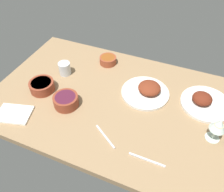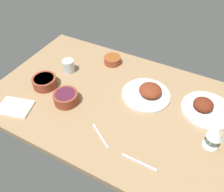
% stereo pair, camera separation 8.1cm
% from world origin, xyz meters
% --- Properties ---
extents(dining_table, '(1.40, 0.90, 0.04)m').
position_xyz_m(dining_table, '(0.00, 0.00, 0.02)').
color(dining_table, '#937551').
rests_on(dining_table, ground).
extents(plate_center_main, '(0.28, 0.28, 0.07)m').
position_xyz_m(plate_center_main, '(0.17, 0.12, 0.06)').
color(plate_center_main, silver).
rests_on(plate_center_main, dining_table).
extents(plate_near_viewer, '(0.28, 0.28, 0.08)m').
position_xyz_m(plate_near_viewer, '(0.50, 0.16, 0.06)').
color(plate_near_viewer, silver).
rests_on(plate_near_viewer, dining_table).
extents(bowl_sauce, '(0.15, 0.15, 0.06)m').
position_xyz_m(bowl_sauce, '(-0.41, -0.09, 0.07)').
color(bowl_sauce, brown).
rests_on(bowl_sauce, dining_table).
extents(bowl_soup, '(0.11, 0.11, 0.05)m').
position_xyz_m(bowl_soup, '(-0.15, 0.30, 0.07)').
color(bowl_soup, brown).
rests_on(bowl_soup, dining_table).
extents(bowl_onions, '(0.14, 0.14, 0.06)m').
position_xyz_m(bowl_onions, '(-0.22, -0.14, 0.07)').
color(bowl_onions, brown).
rests_on(bowl_onions, dining_table).
extents(wine_glass, '(0.08, 0.08, 0.14)m').
position_xyz_m(wine_glass, '(0.56, -0.06, 0.14)').
color(wine_glass, silver).
rests_on(wine_glass, dining_table).
extents(water_tumbler, '(0.07, 0.07, 0.08)m').
position_xyz_m(water_tumbler, '(-0.37, 0.09, 0.08)').
color(water_tumbler, silver).
rests_on(water_tumbler, dining_table).
extents(folded_napkin, '(0.21, 0.17, 0.01)m').
position_xyz_m(folded_napkin, '(-0.44, -0.32, 0.05)').
color(folded_napkin, white).
rests_on(folded_napkin, dining_table).
extents(fork_loose, '(0.14, 0.10, 0.01)m').
position_xyz_m(fork_loose, '(0.07, -0.26, 0.04)').
color(fork_loose, silver).
rests_on(fork_loose, dining_table).
extents(spoon_loose, '(0.17, 0.01, 0.01)m').
position_xyz_m(spoon_loose, '(0.30, -0.30, 0.04)').
color(spoon_loose, silver).
rests_on(spoon_loose, dining_table).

